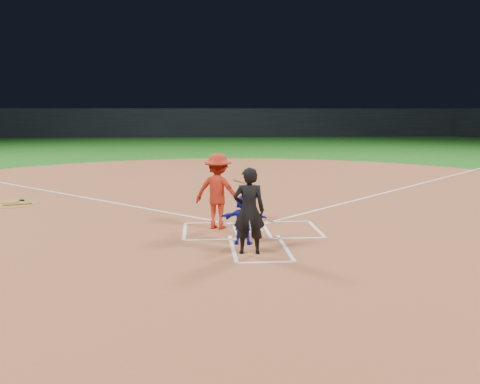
{
  "coord_description": "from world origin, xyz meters",
  "views": [
    {
      "loc": [
        -1.25,
        -12.49,
        2.82
      ],
      "look_at": [
        -0.3,
        -0.4,
        1.0
      ],
      "focal_mm": 40.0,
      "sensor_mm": 36.0,
      "label": 1
    }
  ],
  "objects": [
    {
      "name": "ground",
      "position": [
        0.0,
        0.0,
        0.0
      ],
      "size": [
        120.0,
        120.0,
        0.0
      ],
      "primitive_type": "plane",
      "color": "#165314",
      "rests_on": "ground"
    },
    {
      "name": "home_plate",
      "position": [
        0.0,
        0.0,
        0.02
      ],
      "size": [
        0.6,
        0.6,
        0.02
      ],
      "primitive_type": "cylinder",
      "rotation": [
        0.0,
        0.0,
        3.14
      ],
      "color": "silver",
      "rests_on": "home_plate_dirt"
    },
    {
      "name": "catcher",
      "position": [
        -0.31,
        -1.35,
        0.55
      ],
      "size": [
        1.04,
        0.52,
        1.07
      ],
      "primitive_type": "imported",
      "rotation": [
        0.0,
        0.0,
        2.93
      ],
      "color": "#131AA1",
      "rests_on": "home_plate_dirt"
    },
    {
      "name": "on_deck_bat_c",
      "position": [
        -6.75,
        3.97,
        0.05
      ],
      "size": [
        0.8,
        0.39,
        0.06
      ],
      "primitive_type": "cylinder",
      "rotation": [
        1.57,
        0.0,
        1.98
      ],
      "color": "olive",
      "rests_on": "on_deck_circle"
    },
    {
      "name": "home_plate_dirt",
      "position": [
        0.0,
        6.0,
        0.01
      ],
      "size": [
        28.0,
        28.0,
        0.01
      ],
      "primitive_type": "cylinder",
      "color": "brown",
      "rests_on": "ground"
    },
    {
      "name": "batter_at_plate",
      "position": [
        -0.78,
        0.28,
        0.93
      ],
      "size": [
        1.56,
        1.08,
        1.83
      ],
      "color": "#AA2312",
      "rests_on": "home_plate_dirt"
    },
    {
      "name": "bat_weight_donut",
      "position": [
        -6.85,
        4.67,
        0.05
      ],
      "size": [
        0.19,
        0.19,
        0.05
      ],
      "primitive_type": "torus",
      "color": "black",
      "rests_on": "on_deck_circle"
    },
    {
      "name": "stadium_wall_far",
      "position": [
        0.0,
        48.0,
        1.6
      ],
      "size": [
        80.0,
        1.2,
        3.2
      ],
      "primitive_type": "cube",
      "color": "black",
      "rests_on": "ground"
    },
    {
      "name": "on_deck_bat_b",
      "position": [
        -7.25,
        4.17,
        0.05
      ],
      "size": [
        0.78,
        0.44,
        0.06
      ],
      "primitive_type": "cylinder",
      "rotation": [
        1.57,
        0.0,
        -1.09
      ],
      "color": "#A87E3D",
      "rests_on": "on_deck_circle"
    },
    {
      "name": "chalk_markings",
      "position": [
        0.0,
        5.29,
        0.01
      ],
      "size": [
        28.35,
        17.32,
        0.01
      ],
      "color": "white",
      "rests_on": "home_plate_dirt"
    },
    {
      "name": "on_deck_circle",
      "position": [
        -7.05,
        4.27,
        0.02
      ],
      "size": [
        1.7,
        1.7,
        0.01
      ],
      "primitive_type": "cylinder",
      "color": "brown",
      "rests_on": "home_plate_dirt"
    },
    {
      "name": "on_deck_logo",
      "position": [
        -7.05,
        4.27,
        0.02
      ],
      "size": [
        0.8,
        0.8,
        0.0
      ],
      "primitive_type": "cylinder",
      "color": "gold",
      "rests_on": "on_deck_circle"
    },
    {
      "name": "umpire",
      "position": [
        -0.25,
        -2.11,
        0.88
      ],
      "size": [
        0.66,
        0.46,
        1.74
      ],
      "primitive_type": "imported",
      "rotation": [
        0.0,
        0.0,
        3.07
      ],
      "color": "black",
      "rests_on": "home_plate_dirt"
    },
    {
      "name": "on_deck_bat_a",
      "position": [
        -6.9,
        4.52,
        0.05
      ],
      "size": [
        0.22,
        0.84,
        0.06
      ],
      "primitive_type": "cylinder",
      "rotation": [
        1.57,
        0.0,
        0.18
      ],
      "color": "#976537",
      "rests_on": "on_deck_circle"
    }
  ]
}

